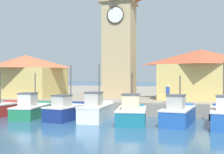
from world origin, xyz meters
TOP-DOWN VIEW (x-y plane):
  - ground_plane at (0.00, 0.00)m, footprint 300.00×300.00m
  - quay_wharf at (0.00, 28.44)m, footprint 120.00×40.00m
  - fishing_boat_left_outer at (-6.24, 5.29)m, footprint 2.61×5.46m
  - fishing_boat_left_inner at (-2.74, 4.91)m, footprint 2.58×4.79m
  - fishing_boat_mid_left at (-0.25, 5.29)m, footprint 2.10×5.29m
  - fishing_boat_center at (2.88, 4.33)m, footprint 2.82×4.74m
  - fishing_boat_mid_right at (6.33, 5.00)m, footprint 2.52×5.28m
  - fishing_boat_right_inner at (9.55, 4.63)m, footprint 2.07×5.31m
  - clock_tower at (-0.84, 14.92)m, footprint 3.72×3.72m
  - warehouse_left at (-11.75, 13.21)m, footprint 8.41×6.97m
  - warehouse_right at (7.92, 14.12)m, footprint 8.65×5.69m
  - dock_worker_near_tower at (5.13, 9.05)m, footprint 0.34×0.22m

SIDE VIEW (x-z plane):
  - ground_plane at x=0.00m, z-range 0.00..0.00m
  - quay_wharf at x=0.00m, z-range 0.00..1.22m
  - fishing_boat_left_outer at x=-6.24m, z-range -1.22..2.67m
  - fishing_boat_left_inner at x=-2.74m, z-range -1.53..3.01m
  - fishing_boat_center at x=2.88m, z-range -1.16..2.70m
  - fishing_boat_mid_right at x=6.33m, z-range -1.04..2.61m
  - fishing_boat_mid_left at x=-0.25m, z-range -1.51..3.13m
  - fishing_boat_right_inner at x=9.55m, z-range -1.51..3.13m
  - dock_worker_near_tower at x=5.13m, z-range 1.26..2.88m
  - warehouse_left at x=-11.75m, z-range 1.28..6.07m
  - warehouse_right at x=7.92m, z-range 1.29..6.37m
  - clock_tower at x=-0.84m, z-range 0.76..15.34m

